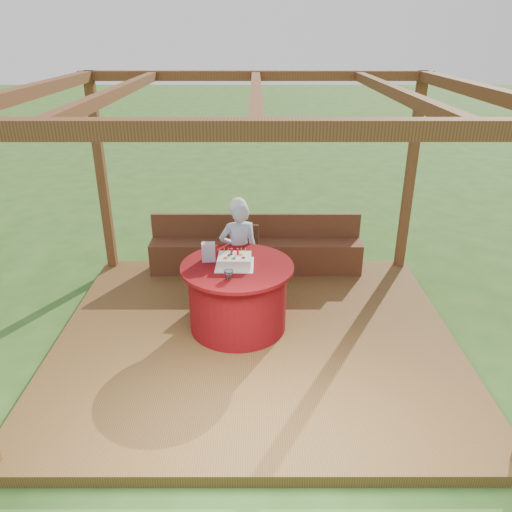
{
  "coord_description": "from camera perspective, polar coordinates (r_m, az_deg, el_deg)",
  "views": [
    {
      "loc": [
        -0.0,
        -4.84,
        3.31
      ],
      "look_at": [
        0.0,
        0.25,
        1.0
      ],
      "focal_mm": 35.0,
      "sensor_mm": 36.0,
      "label": 1
    }
  ],
  "objects": [
    {
      "name": "drinking_glass",
      "position": [
        5.25,
        -3.14,
        -2.16
      ],
      "size": [
        0.11,
        0.11,
        0.1
      ],
      "primitive_type": "imported",
      "rotation": [
        0.0,
        0.0,
        -0.08
      ],
      "color": "white",
      "rests_on": "table"
    },
    {
      "name": "bench",
      "position": [
        7.18,
        -0.01,
        0.37
      ],
      "size": [
        3.0,
        0.42,
        0.8
      ],
      "color": "brown",
      "rests_on": "deck"
    },
    {
      "name": "table",
      "position": [
        5.75,
        -2.11,
        -4.59
      ],
      "size": [
        1.27,
        1.27,
        0.79
      ],
      "color": "maroon",
      "rests_on": "deck"
    },
    {
      "name": "ground",
      "position": [
        5.86,
        0.0,
        -9.96
      ],
      "size": [
        60.0,
        60.0,
        0.0
      ],
      "primitive_type": "plane",
      "color": "#2C541C",
      "rests_on": "ground"
    },
    {
      "name": "gift_bag",
      "position": [
        5.66,
        -5.45,
        0.46
      ],
      "size": [
        0.16,
        0.11,
        0.22
      ],
      "primitive_type": "cube",
      "rotation": [
        0.0,
        0.0,
        0.07
      ],
      "color": "#D98CBD",
      "rests_on": "table"
    },
    {
      "name": "chair",
      "position": [
        6.69,
        -1.53,
        0.26
      ],
      "size": [
        0.46,
        0.46,
        0.84
      ],
      "color": "#381E12",
      "rests_on": "deck"
    },
    {
      "name": "elderly_woman",
      "position": [
        6.19,
        -1.99,
        0.62
      ],
      "size": [
        0.55,
        0.42,
        1.38
      ],
      "color": "#8FACD4",
      "rests_on": "deck"
    },
    {
      "name": "birthday_cake",
      "position": [
        5.55,
        -2.46,
        -0.52
      ],
      "size": [
        0.43,
        0.43,
        0.19
      ],
      "color": "white",
      "rests_on": "table"
    },
    {
      "name": "pergola",
      "position": [
        4.92,
        0.0,
        13.85
      ],
      "size": [
        4.5,
        4.0,
        2.72
      ],
      "color": "brown",
      "rests_on": "deck"
    },
    {
      "name": "deck",
      "position": [
        5.83,
        0.0,
        -9.48
      ],
      "size": [
        4.5,
        4.0,
        0.12
      ],
      "primitive_type": "cube",
      "color": "brown",
      "rests_on": "ground"
    }
  ]
}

